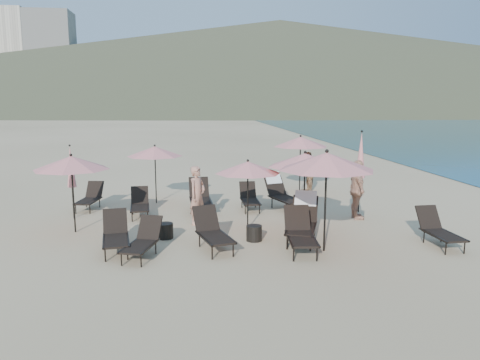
{
  "coord_description": "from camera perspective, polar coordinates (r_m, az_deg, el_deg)",
  "views": [
    {
      "loc": [
        -2.35,
        -11.49,
        3.69
      ],
      "look_at": [
        -0.62,
        3.5,
        1.1
      ],
      "focal_mm": 35.0,
      "sensor_mm": 36.0,
      "label": 1
    }
  ],
  "objects": [
    {
      "name": "lounger_1",
      "position": [
        11.43,
        -11.78,
        -7.19
      ],
      "size": [
        0.98,
        1.59,
        0.86
      ],
      "rotation": [
        0.0,
        0.0,
        -0.29
      ],
      "color": "black",
      "rests_on": "ground"
    },
    {
      "name": "lounger_0",
      "position": [
        11.98,
        -14.92,
        -6.37
      ],
      "size": [
        0.84,
        1.68,
        0.92
      ],
      "rotation": [
        0.0,
        0.0,
        0.15
      ],
      "color": "black",
      "rests_on": "ground"
    },
    {
      "name": "lounger_4",
      "position": [
        11.71,
        7.34,
        -6.33
      ],
      "size": [
        0.8,
        1.78,
        0.99
      ],
      "rotation": [
        0.0,
        0.0,
        -0.09
      ],
      "color": "black",
      "rests_on": "ground"
    },
    {
      "name": "umbrella_open_0",
      "position": [
        13.72,
        -19.88,
        1.98
      ],
      "size": [
        2.08,
        2.08,
        2.24
      ],
      "color": "black",
      "rests_on": "ground"
    },
    {
      "name": "ground",
      "position": [
        12.29,
        4.78,
        -7.76
      ],
      "size": [
        800.0,
        800.0,
        0.0
      ],
      "primitive_type": "plane",
      "color": "#D6BA8C",
      "rests_on": "ground"
    },
    {
      "name": "beachgoer_a",
      "position": [
        14.02,
        -5.22,
        -1.86
      ],
      "size": [
        0.72,
        0.77,
        1.76
      ],
      "primitive_type": "imported",
      "rotation": [
        0.0,
        0.0,
        0.92
      ],
      "color": "tan",
      "rests_on": "ground"
    },
    {
      "name": "lounger_3",
      "position": [
        12.63,
        7.69,
        -4.67
      ],
      "size": [
        1.29,
        2.02,
        1.19
      ],
      "rotation": [
        0.0,
        0.0,
        -0.35
      ],
      "color": "black",
      "rests_on": "ground"
    },
    {
      "name": "umbrella_open_5",
      "position": [
        11.4,
        10.51,
        2.25
      ],
      "size": [
        2.35,
        2.35,
        2.53
      ],
      "color": "black",
      "rests_on": "ground"
    },
    {
      "name": "beachgoer_b",
      "position": [
        18.92,
        8.19,
        0.92
      ],
      "size": [
        0.67,
        0.84,
        1.64
      ],
      "primitive_type": "imported",
      "rotation": [
        0.0,
        0.0,
        -1.5
      ],
      "color": "#A27853",
      "rests_on": "ground"
    },
    {
      "name": "volcanic_headland",
      "position": [
        323.45,
        6.79,
        13.72
      ],
      "size": [
        690.0,
        690.0,
        55.0
      ],
      "color": "brown",
      "rests_on": "ground"
    },
    {
      "name": "side_table_1",
      "position": [
        12.46,
        1.73,
        -6.49
      ],
      "size": [
        0.42,
        0.42,
        0.41
      ],
      "primitive_type": "cylinder",
      "color": "black",
      "rests_on": "ground"
    },
    {
      "name": "beachgoer_c",
      "position": [
        15.0,
        14.1,
        -1.16
      ],
      "size": [
        0.5,
        1.11,
        1.86
      ],
      "primitive_type": "imported",
      "rotation": [
        0.0,
        0.0,
        1.53
      ],
      "color": "tan",
      "rests_on": "ground"
    },
    {
      "name": "lounger_7",
      "position": [
        15.36,
        -12.12,
        -2.84
      ],
      "size": [
        0.7,
        1.54,
        0.86
      ],
      "rotation": [
        0.0,
        0.0,
        0.09
      ],
      "color": "black",
      "rests_on": "ground"
    },
    {
      "name": "umbrella_open_4",
      "position": [
        18.61,
        7.39,
        4.64
      ],
      "size": [
        2.17,
        2.17,
        2.33
      ],
      "color": "black",
      "rests_on": "ground"
    },
    {
      "name": "lounger_6",
      "position": [
        16.8,
        -17.81,
        -2.02
      ],
      "size": [
        0.81,
        1.57,
        0.86
      ],
      "rotation": [
        0.0,
        0.0,
        -0.16
      ],
      "color": "black",
      "rests_on": "ground"
    },
    {
      "name": "lounger_2",
      "position": [
        11.78,
        -3.39,
        -6.24
      ],
      "size": [
        1.04,
        1.78,
        0.96
      ],
      "rotation": [
        0.0,
        0.0,
        0.26
      ],
      "color": "black",
      "rests_on": "ground"
    },
    {
      "name": "lounger_9",
      "position": [
        15.95,
        1.16,
        -2.16
      ],
      "size": [
        0.58,
        1.49,
        0.86
      ],
      "rotation": [
        0.0,
        0.0,
        0.0
      ],
      "color": "black",
      "rests_on": "ground"
    },
    {
      "name": "lounger_10",
      "position": [
        16.11,
        5.11,
        -1.51
      ],
      "size": [
        1.23,
        1.99,
        1.17
      ],
      "rotation": [
        0.0,
        0.0,
        0.32
      ],
      "color": "black",
      "rests_on": "ground"
    },
    {
      "name": "lounger_5",
      "position": [
        13.06,
        23.05,
        -5.54
      ],
      "size": [
        0.66,
        1.6,
        0.91
      ],
      "rotation": [
        0.0,
        0.0,
        0.04
      ],
      "color": "black",
      "rests_on": "ground"
    },
    {
      "name": "lounger_8",
      "position": [
        15.74,
        -4.87,
        -2.05
      ],
      "size": [
        0.77,
        1.83,
        1.04
      ],
      "rotation": [
        0.0,
        0.0,
        0.05
      ],
      "color": "black",
      "rests_on": "ground"
    },
    {
      "name": "umbrella_closed_0",
      "position": [
        15.75,
        14.51,
        2.89
      ],
      "size": [
        0.32,
        0.32,
        2.72
      ],
      "color": "black",
      "rests_on": "ground"
    },
    {
      "name": "umbrella_closed_1",
      "position": [
        15.43,
        -19.91,
        1.47
      ],
      "size": [
        0.27,
        0.27,
        2.34
      ],
      "color": "black",
      "rests_on": "ground"
    },
    {
      "name": "side_table_0",
      "position": [
        12.83,
        -9.11,
        -6.14
      ],
      "size": [
        0.43,
        0.43,
        0.42
      ],
      "primitive_type": "cylinder",
      "color": "black",
      "rests_on": "ground"
    },
    {
      "name": "umbrella_open_1",
      "position": [
        13.28,
        0.96,
        1.53
      ],
      "size": [
        1.89,
        1.89,
        2.03
      ],
      "color": "black",
      "rests_on": "ground"
    },
    {
      "name": "umbrella_open_3",
      "position": [
        16.95,
        -10.34,
        3.45
      ],
      "size": [
        1.98,
        1.98,
        2.13
      ],
      "color": "black",
      "rests_on": "ground"
    },
    {
      "name": "hotel_skyline",
      "position": [
        297.78,
        -25.09,
        12.79
      ],
      "size": [
        109.0,
        82.0,
        55.0
      ],
      "color": "beige",
      "rests_on": "ground"
    },
    {
      "name": "umbrella_open_2",
      "position": [
        13.28,
        7.93,
        2.41
      ],
      "size": [
        2.12,
        2.12,
        2.28
      ],
      "color": "black",
      "rests_on": "ground"
    }
  ]
}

